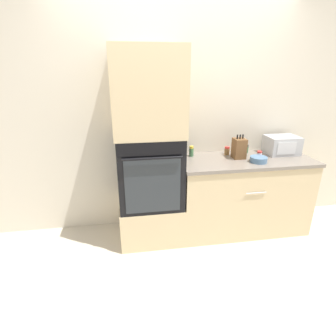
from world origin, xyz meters
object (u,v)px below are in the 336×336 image
Objects in this scene: condiment_jar_far at (227,151)px; bowl at (258,159)px; condiment_jar_near at (259,155)px; microwave at (282,145)px; wall_oven at (150,170)px; condiment_jar_mid at (191,151)px; condiment_jar_back at (246,149)px; knife_block at (239,148)px.

bowl is at bearing -52.21° from condiment_jar_far.
condiment_jar_far is (-0.30, 0.18, 0.01)m from condiment_jar_near.
microwave is 4.39× the size of condiment_jar_near.
wall_oven is 9.18× the size of condiment_jar_near.
condiment_jar_near is 0.74m from condiment_jar_mid.
wall_oven is at bearing -159.70° from condiment_jar_mid.
microwave is 0.40m from condiment_jar_back.
knife_block is 0.24m from bowl.
microwave is 3.79× the size of condiment_jar_far.
knife_block is 0.24m from condiment_jar_near.
knife_block is 3.23× the size of condiment_jar_near.
bowl is at bearing -25.33° from condiment_jar_mid.
wall_oven is 6.36× the size of condiment_jar_mid.
condiment_jar_near is (-0.33, -0.12, -0.06)m from microwave.
knife_block reaches higher than condiment_jar_near.
microwave reaches higher than condiment_jar_far.
condiment_jar_far reaches higher than bowl.
knife_block is 2.23× the size of condiment_jar_mid.
condiment_jar_mid is at bearing 165.32° from condiment_jar_near.
condiment_jar_far is 1.00× the size of condiment_jar_back.
bowl is (0.15, -0.17, -0.08)m from knife_block.
wall_oven is at bearing -169.14° from condiment_jar_far.
wall_oven reaches higher than condiment_jar_back.
microwave is 1.36× the size of knife_block.
condiment_jar_near is (0.22, -0.05, -0.07)m from knife_block.
wall_oven is at bearing -177.71° from knife_block.
wall_oven is at bearing 173.55° from bowl.
microwave is at bearing 20.61° from condiment_jar_near.
condiment_jar_far is (0.42, -0.01, -0.01)m from condiment_jar_mid.
bowl is at bearing -148.51° from microwave.
microwave reaches higher than condiment_jar_near.
wall_oven reaches higher than condiment_jar_far.
condiment_jar_back is at bearing 166.07° from microwave.
condiment_jar_far is (-0.23, 0.30, 0.02)m from bowl.
wall_oven is 2.09× the size of microwave.
condiment_jar_back is at bearing 46.49° from knife_block.
knife_block is (0.98, 0.04, 0.18)m from wall_oven.
condiment_jar_mid is at bearing -177.19° from condiment_jar_back.
condiment_jar_back is at bearing 88.04° from bowl.
microwave is 3.04× the size of condiment_jar_mid.
condiment_jar_back is at bearing 104.21° from condiment_jar_near.
condiment_jar_back is at bearing 10.47° from wall_oven.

